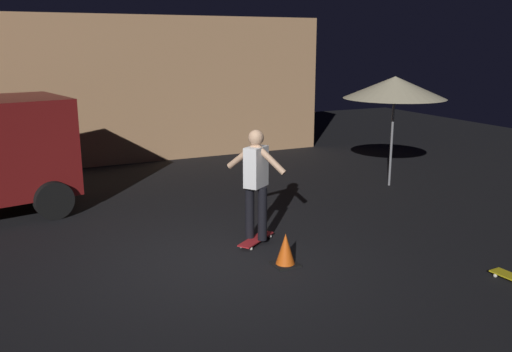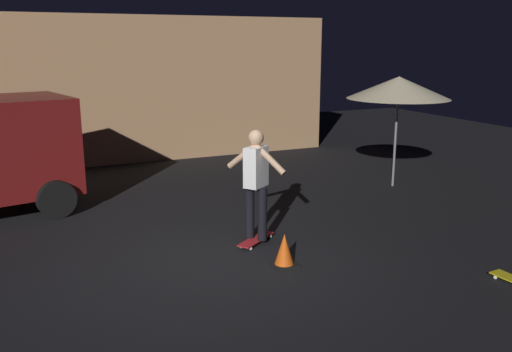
% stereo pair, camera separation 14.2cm
% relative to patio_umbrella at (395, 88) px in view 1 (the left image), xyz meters
% --- Properties ---
extents(ground_plane, '(28.00, 28.00, 0.00)m').
position_rel_patio_umbrella_xyz_m(ground_plane, '(-4.92, -2.37, -2.07)').
color(ground_plane, black).
extents(low_building, '(11.84, 3.88, 3.63)m').
position_rel_patio_umbrella_xyz_m(low_building, '(-5.08, 6.45, -0.26)').
color(low_building, '#AD7F56').
rests_on(low_building, ground_plane).
extents(patio_umbrella, '(2.10, 2.10, 2.30)m').
position_rel_patio_umbrella_xyz_m(patio_umbrella, '(0.00, 0.00, 0.00)').
color(patio_umbrella, slate).
rests_on(patio_umbrella, ground_plane).
extents(skateboard_ridden, '(0.75, 0.62, 0.07)m').
position_rel_patio_umbrella_xyz_m(skateboard_ridden, '(-4.06, -1.91, -2.02)').
color(skateboard_ridden, '#AD1E23').
rests_on(skateboard_ridden, ground_plane).
extents(skater, '(0.64, 0.85, 1.67)m').
position_rel_patio_umbrella_xyz_m(skater, '(-4.06, -1.91, -1.04)').
color(skater, black).
rests_on(skater, skateboard_ridden).
extents(traffic_cone, '(0.34, 0.34, 0.46)m').
position_rel_patio_umbrella_xyz_m(traffic_cone, '(-4.06, -2.86, -1.86)').
color(traffic_cone, black).
rests_on(traffic_cone, ground_plane).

